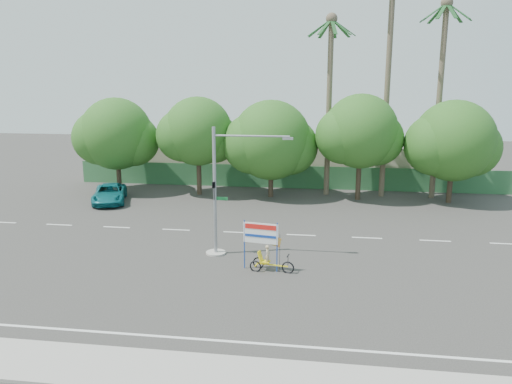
# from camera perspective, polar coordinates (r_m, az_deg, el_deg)

# --- Properties ---
(ground) EXTENTS (120.00, 120.00, 0.00)m
(ground) POSITION_cam_1_polar(r_m,az_deg,el_deg) (23.80, -0.74, -10.58)
(ground) COLOR #33302D
(ground) RESTS_ON ground
(sidewalk_near) EXTENTS (50.00, 2.40, 0.12)m
(sidewalk_near) POSITION_cam_1_polar(r_m,az_deg,el_deg) (17.26, -4.76, -20.22)
(sidewalk_near) COLOR gray
(sidewalk_near) RESTS_ON ground
(fence) EXTENTS (38.00, 0.08, 2.00)m
(fence) POSITION_cam_1_polar(r_m,az_deg,el_deg) (44.03, 3.50, 1.74)
(fence) COLOR #336B3D
(fence) RESTS_ON ground
(building_left) EXTENTS (12.00, 8.00, 4.00)m
(building_left) POSITION_cam_1_polar(r_m,az_deg,el_deg) (49.97, -7.60, 4.15)
(building_left) COLOR beige
(building_left) RESTS_ON ground
(building_right) EXTENTS (14.00, 8.00, 3.60)m
(building_right) POSITION_cam_1_polar(r_m,az_deg,el_deg) (48.42, 13.44, 3.39)
(building_right) COLOR beige
(building_right) RESTS_ON ground
(tree_far_left) EXTENTS (7.14, 6.00, 7.96)m
(tree_far_left) POSITION_cam_1_polar(r_m,az_deg,el_deg) (43.49, -15.72, 6.17)
(tree_far_left) COLOR #473828
(tree_far_left) RESTS_ON ground
(tree_left) EXTENTS (6.66, 5.60, 8.07)m
(tree_left) POSITION_cam_1_polar(r_m,az_deg,el_deg) (41.16, -6.71, 6.62)
(tree_left) COLOR #473828
(tree_left) RESTS_ON ground
(tree_center) EXTENTS (7.62, 6.40, 7.85)m
(tree_center) POSITION_cam_1_polar(r_m,az_deg,el_deg) (40.14, 1.66, 5.69)
(tree_center) COLOR #473828
(tree_center) RESTS_ON ground
(tree_right) EXTENTS (6.90, 5.80, 8.36)m
(tree_right) POSITION_cam_1_polar(r_m,az_deg,el_deg) (39.89, 11.79, 6.50)
(tree_right) COLOR #473828
(tree_right) RESTS_ON ground
(tree_far_right) EXTENTS (7.38, 6.20, 7.94)m
(tree_far_right) POSITION_cam_1_polar(r_m,az_deg,el_deg) (41.02, 21.58, 5.20)
(tree_far_right) COLOR #473828
(tree_far_right) RESTS_ON ground
(palm_tall) EXTENTS (3.73, 3.79, 17.45)m
(palm_tall) POSITION_cam_1_polar(r_m,az_deg,el_deg) (41.36, 14.91, 13.82)
(palm_tall) COLOR #70604C
(palm_tall) RESTS_ON ground
(palm_mid) EXTENTS (3.73, 3.79, 15.45)m
(palm_mid) POSITION_cam_1_polar(r_m,az_deg,el_deg) (41.98, 20.37, 11.98)
(palm_mid) COLOR #70604C
(palm_mid) RESTS_ON ground
(palm_short) EXTENTS (3.73, 3.79, 14.45)m
(palm_short) POSITION_cam_1_polar(r_m,az_deg,el_deg) (41.08, 8.40, 11.87)
(palm_short) COLOR #70604C
(palm_short) RESTS_ON ground
(traffic_signal) EXTENTS (4.72, 1.10, 7.00)m
(traffic_signal) POSITION_cam_1_polar(r_m,az_deg,el_deg) (26.96, -4.09, -1.23)
(traffic_signal) COLOR gray
(traffic_signal) RESTS_ON ground
(trike_billboard) EXTENTS (2.62, 0.82, 2.60)m
(trike_billboard) POSITION_cam_1_polar(r_m,az_deg,el_deg) (25.11, 1.08, -6.74)
(trike_billboard) COLOR black
(trike_billboard) RESTS_ON ground
(pickup_truck) EXTENTS (3.82, 5.55, 1.41)m
(pickup_truck) POSITION_cam_1_polar(r_m,az_deg,el_deg) (40.46, -16.39, -0.19)
(pickup_truck) COLOR #0F666D
(pickup_truck) RESTS_ON ground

